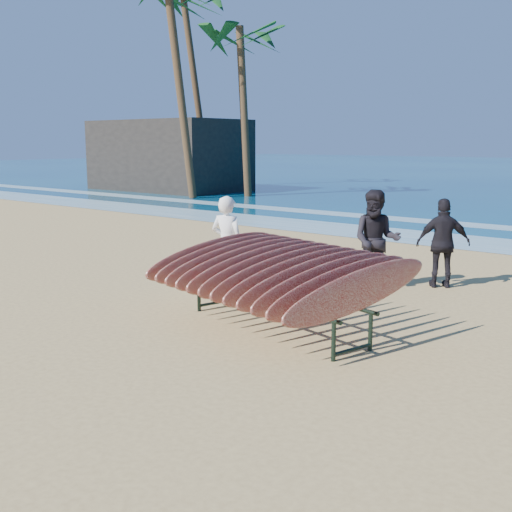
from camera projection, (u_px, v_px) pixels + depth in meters
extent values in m
plane|color=tan|center=(219.00, 330.00, 8.99)|extent=(120.00, 120.00, 0.00)
plane|color=white|center=(484.00, 244.00, 16.54)|extent=(160.00, 160.00, 0.00)
cylinder|color=black|center=(199.00, 295.00, 9.98)|extent=(0.06, 0.06, 0.50)
cylinder|color=black|center=(334.00, 341.00, 7.68)|extent=(0.06, 0.06, 0.50)
cylinder|color=black|center=(233.00, 289.00, 10.37)|extent=(0.06, 0.06, 0.50)
cylinder|color=black|center=(370.00, 331.00, 8.08)|extent=(0.06, 0.06, 0.50)
cylinder|color=black|center=(258.00, 298.00, 8.79)|extent=(3.14, 0.73, 0.06)
cylinder|color=black|center=(293.00, 291.00, 9.18)|extent=(3.14, 0.73, 0.06)
cylinder|color=black|center=(216.00, 303.00, 10.21)|extent=(0.18, 0.64, 0.04)
cylinder|color=black|center=(352.00, 349.00, 7.91)|extent=(0.18, 0.64, 0.04)
ellipsoid|color=#700808|center=(213.00, 255.00, 10.13)|extent=(0.59, 2.46, 0.86)
ellipsoid|color=#700808|center=(224.00, 258.00, 9.91)|extent=(0.59, 2.46, 0.86)
ellipsoid|color=#700808|center=(234.00, 261.00, 9.69)|extent=(0.59, 2.46, 0.86)
ellipsoid|color=#700808|center=(245.00, 263.00, 9.47)|extent=(0.59, 2.46, 0.86)
ellipsoid|color=#700808|center=(257.00, 266.00, 9.25)|extent=(0.59, 2.46, 0.86)
ellipsoid|color=#700808|center=(270.00, 269.00, 9.03)|extent=(0.59, 2.46, 0.86)
ellipsoid|color=#700808|center=(282.00, 272.00, 8.82)|extent=(0.59, 2.46, 0.86)
ellipsoid|color=#700808|center=(296.00, 276.00, 8.60)|extent=(0.59, 2.46, 0.86)
ellipsoid|color=#700808|center=(310.00, 279.00, 8.38)|extent=(0.59, 2.46, 0.86)
ellipsoid|color=#700808|center=(325.00, 283.00, 8.16)|extent=(0.59, 2.46, 0.86)
ellipsoid|color=#700808|center=(341.00, 287.00, 7.94)|extent=(0.59, 2.46, 0.86)
ellipsoid|color=#700808|center=(358.00, 291.00, 7.72)|extent=(0.59, 2.46, 0.86)
imported|color=white|center=(227.00, 244.00, 11.19)|extent=(0.68, 0.52, 1.69)
imported|color=black|center=(376.00, 240.00, 11.32)|extent=(1.07, 0.98, 1.78)
imported|color=black|center=(443.00, 243.00, 11.51)|extent=(1.00, 0.86, 1.62)
cube|color=#2D2823|center=(169.00, 155.00, 34.73)|extent=(8.40, 4.66, 3.73)
cylinder|color=brown|center=(180.00, 91.00, 28.52)|extent=(0.36, 1.72, 9.58)
cylinder|color=brown|center=(244.00, 113.00, 30.05)|extent=(0.36, 0.93, 7.82)
cylinder|color=brown|center=(196.00, 92.00, 35.96)|extent=(0.36, 2.20, 10.64)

